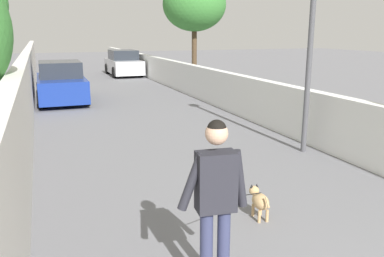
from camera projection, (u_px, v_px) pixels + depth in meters
The scene contains 9 objects.
ground_plane at pixel (124, 105), 14.68m from camera, with size 80.00×80.00×0.00m, color slate.
wall_left at pixel (26, 92), 11.53m from camera, with size 48.00×0.30×1.88m, color silver.
fence_right at pixel (226, 91), 13.81m from camera, with size 48.00×0.30×1.28m, color white.
tree_right_near at pixel (194, 5), 19.91m from camera, with size 3.16×3.16×5.25m.
lamp_post at pixel (313, 3), 8.28m from camera, with size 0.36×0.36×4.76m.
person_skateboarder at pixel (216, 193), 3.86m from camera, with size 0.26×0.72×1.76m.
dog at pixel (259, 200), 5.74m from camera, with size 1.65×1.44×1.06m.
car_near at pixel (61, 83), 15.28m from camera, with size 3.96×1.80×1.54m.
car_far at pixel (123, 64), 24.55m from camera, with size 4.21×1.80×1.54m.
Camera 1 is at (-0.42, 2.76, 2.64)m, focal length 37.39 mm.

